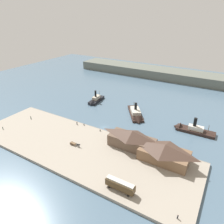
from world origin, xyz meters
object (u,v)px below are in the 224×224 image
object	(u,v)px
street_tram	(120,185)
mooring_post_center_west	(100,130)
horse_cart	(75,144)
pedestrian_near_cart	(178,217)
pedestrian_standing_center	(31,118)
ferry_moored_west	(95,100)
ferry_near_quay	(136,115)
ferry_shed_customs_shed	(164,152)
pedestrian_near_west_shed	(77,123)
mooring_post_center_east	(84,125)
ferry_shed_west_terminal	(132,139)
ferry_departing_north	(190,129)
pedestrian_at_waters_edge	(3,128)

from	to	relation	value
street_tram	mooring_post_center_west	xyz separation A→B (m)	(-28.09, 29.56, -1.95)
horse_cart	pedestrian_near_cart	xyz separation A→B (m)	(51.51, -13.69, -0.18)
pedestrian_standing_center	mooring_post_center_west	size ratio (longest dim) A/B	1.93
ferry_moored_west	ferry_near_quay	xyz separation A→B (m)	(34.36, -5.73, -0.21)
ferry_shed_customs_shed	pedestrian_near_west_shed	distance (m)	51.46
mooring_post_center_east	pedestrian_standing_center	bearing A→B (deg)	-162.89
ferry_shed_west_terminal	pedestrian_standing_center	world-z (taller)	ferry_shed_west_terminal
street_tram	ferry_departing_north	bearing A→B (deg)	77.78
pedestrian_near_west_shed	ferry_near_quay	size ratio (longest dim) A/B	0.08
pedestrian_at_waters_edge	mooring_post_center_east	xyz separation A→B (m)	(34.93, 25.43, -0.25)
mooring_post_center_west	ferry_departing_north	distance (m)	48.07
mooring_post_center_west	ferry_near_quay	world-z (taller)	ferry_near_quay
ferry_shed_customs_shed	mooring_post_center_east	xyz separation A→B (m)	(-47.21, 6.40, -3.51)
horse_cart	ferry_shed_west_terminal	bearing A→B (deg)	28.47
pedestrian_standing_center	pedestrian_near_cart	bearing A→B (deg)	-13.20
mooring_post_center_east	street_tram	bearing A→B (deg)	-37.56
ferry_shed_customs_shed	pedestrian_near_cart	bearing A→B (deg)	-63.23
ferry_shed_west_terminal	pedestrian_at_waters_edge	distance (m)	69.64
ferry_shed_west_terminal	horse_cart	bearing A→B (deg)	-151.53
street_tram	horse_cart	world-z (taller)	street_tram
street_tram	ferry_departing_north	distance (m)	57.25
pedestrian_near_west_shed	ferry_near_quay	bearing A→B (deg)	49.20
ferry_shed_west_terminal	ferry_moored_west	bearing A→B (deg)	141.55
pedestrian_near_cart	ferry_departing_north	distance (m)	57.45
street_tram	pedestrian_standing_center	size ratio (longest dim) A/B	6.26
pedestrian_near_west_shed	mooring_post_center_west	xyz separation A→B (m)	(15.04, 0.65, -0.35)
pedestrian_standing_center	mooring_post_center_east	distance (m)	33.03
pedestrian_near_cart	pedestrian_near_west_shed	bearing A→B (deg)	154.85
ferry_shed_customs_shed	ferry_shed_west_terminal	bearing A→B (deg)	174.15
pedestrian_standing_center	ferry_departing_north	distance (m)	90.17
street_tram	horse_cart	distance (m)	33.62
pedestrian_near_cart	pedestrian_at_waters_edge	bearing A→B (deg)	176.56
pedestrian_near_west_shed	mooring_post_center_east	bearing A→B (deg)	17.98
ferry_moored_west	pedestrian_near_cart	bearing A→B (deg)	-40.26
ferry_shed_west_terminal	mooring_post_center_east	size ratio (longest dim) A/B	24.10
pedestrian_near_west_shed	pedestrian_at_waters_edge	bearing A→B (deg)	-142.09
pedestrian_at_waters_edge	pedestrian_near_west_shed	size ratio (longest dim) A/B	0.87
pedestrian_standing_center	ferry_near_quay	bearing A→B (deg)	34.93
horse_cart	ferry_departing_north	size ratio (longest dim) A/B	0.27
pedestrian_near_west_shed	mooring_post_center_east	world-z (taller)	pedestrian_near_west_shed
ferry_shed_customs_shed	ferry_near_quay	size ratio (longest dim) A/B	0.89
ferry_shed_west_terminal	pedestrian_near_west_shed	bearing A→B (deg)	174.32
pedestrian_at_waters_edge	ferry_departing_north	distance (m)	100.30
street_tram	ferry_near_quay	size ratio (longest dim) A/B	0.47
horse_cart	pedestrian_at_waters_edge	world-z (taller)	horse_cart
street_tram	pedestrian_near_cart	bearing A→B (deg)	-2.62
horse_cart	pedestrian_near_west_shed	xyz separation A→B (m)	(-12.07, 16.16, -0.13)
pedestrian_near_cart	ferry_shed_customs_shed	bearing A→B (deg)	116.77
mooring_post_center_west	ferry_moored_west	distance (m)	41.44
mooring_post_center_east	ferry_moored_west	distance (m)	35.03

